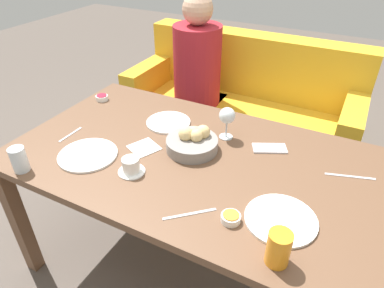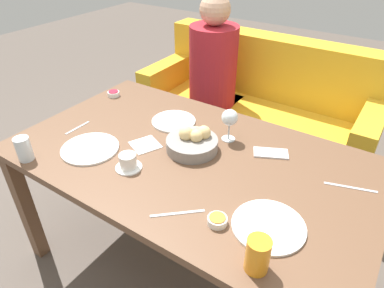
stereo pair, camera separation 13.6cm
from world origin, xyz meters
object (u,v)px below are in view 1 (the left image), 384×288
Objects in this scene: plate_near_right at (281,219)px; seated_person at (197,93)px; plate_near_left at (88,155)px; jam_bowl_berry at (102,98)px; bread_basket at (193,142)px; couch at (241,116)px; napkin at (144,148)px; water_tumbler at (19,160)px; knife_silver at (190,214)px; plate_far_center at (168,122)px; wine_glass at (227,117)px; coffee_cup at (131,166)px; cell_phone at (270,148)px; jam_bowl_honey at (231,218)px; fork_silver at (350,176)px; spoon_coffee at (70,134)px; juice_glass at (279,248)px.

seated_person is at bearing 127.89° from plate_near_right.
jam_bowl_berry is (-0.30, 0.46, 0.01)m from plate_near_left.
couch is at bearing 97.49° from bread_basket.
bread_basket is 0.92× the size of plate_near_right.
napkin is (0.49, -0.30, -0.01)m from jam_bowl_berry.
couch is at bearing 75.17° from water_tumbler.
bread_basket is 0.41m from knife_silver.
plate_far_center is at bearing 67.62° from plate_near_left.
plate_far_center reaches higher than knife_silver.
wine_glass reaches higher than coffee_cup.
couch is 24.05× the size of jam_bowl_berry.
plate_near_right is 1.50× the size of cell_phone.
bread_basket reaches higher than coffee_cup.
plate_near_right is 3.64× the size of jam_bowl_honey.
seated_person reaches higher than fork_silver.
spoon_coffee is at bearing -159.87° from cell_phone.
plate_far_center is 0.52m from cell_phone.
couch reaches higher than juice_glass.
fork_silver is 1.25× the size of knife_silver.
jam_bowl_honey is 0.36× the size of fork_silver.
jam_bowl_berry is at bearing 152.29° from jam_bowl_honey.
water_tumbler is at bearing -134.12° from napkin.
coffee_cup is (0.31, -1.20, 0.24)m from seated_person.
fork_silver is at bearing 45.46° from knife_silver.
juice_glass is 1.11m from spoon_coffee.
wine_glass reaches higher than juice_glass.
seated_person is 1.09m from napkin.
plate_near_left is at bearing -25.95° from spoon_coffee.
wine_glass is 0.24m from cell_phone.
water_tumbler is (-0.10, -1.40, 0.27)m from seated_person.
jam_bowl_berry reaches higher than plate_near_left.
couch is 1.19m from bread_basket.
cell_phone is (-0.20, 0.58, -0.06)m from juice_glass.
couch is at bearing 113.21° from juice_glass.
couch is at bearing 89.95° from coffee_cup.
couch is 7.43× the size of plate_far_center.
plate_near_left reaches higher than spoon_coffee.
plate_far_center is 1.47× the size of knife_silver.
couch is 1.67m from water_tumbler.
bread_basket is 0.72m from jam_bowl_berry.
water_tumbler reaches higher than plate_near_left.
wine_glass is at bearing -54.97° from seated_person.
cell_phone is (0.51, 0.26, 0.00)m from napkin.
jam_bowl_berry is at bearing 177.10° from wine_glass.
plate_near_right is 2.12× the size of juice_glass.
plate_far_center is at bearing -177.79° from wine_glass.
knife_silver is (0.39, -0.51, -0.00)m from plate_far_center.
plate_near_right is at bearing -68.18° from cell_phone.
wine_glass is (0.55, -0.78, 0.33)m from seated_person.
water_tumbler is at bearing -136.22° from wine_glass.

